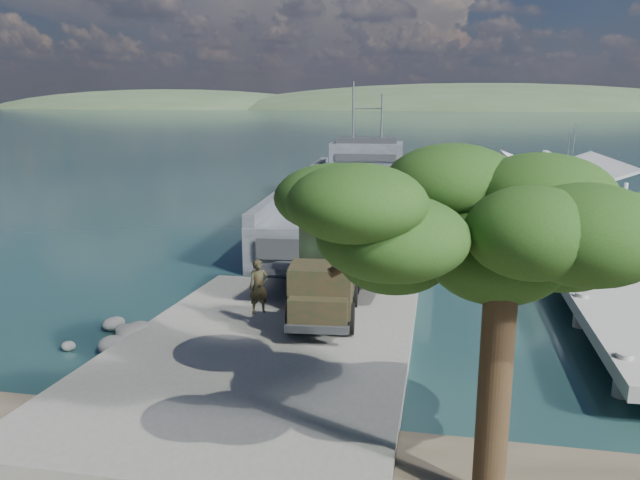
% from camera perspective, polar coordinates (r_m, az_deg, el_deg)
% --- Properties ---
extents(ground, '(1400.00, 1400.00, 0.00)m').
position_cam_1_polar(ground, '(23.27, -4.29, -9.46)').
color(ground, '#193C3C').
rests_on(ground, ground).
extents(boat_ramp, '(10.00, 18.00, 0.50)m').
position_cam_1_polar(boat_ramp, '(22.29, -4.98, -9.81)').
color(boat_ramp, gray).
rests_on(boat_ramp, ground).
extents(shoreline_rocks, '(3.20, 5.60, 0.90)m').
position_cam_1_polar(shoreline_rocks, '(25.93, -17.45, -7.66)').
color(shoreline_rocks, '#62625F').
rests_on(shoreline_rocks, ground).
extents(distant_headlands, '(1000.00, 240.00, 48.00)m').
position_cam_1_polar(distant_headlands, '(582.51, 15.61, 11.43)').
color(distant_headlands, '#3E5333').
rests_on(distant_headlands, ground).
extents(pier, '(6.40, 44.00, 6.10)m').
position_cam_1_polar(pier, '(40.83, 20.98, 1.77)').
color(pier, '#A4A39A').
rests_on(pier, ground).
extents(landing_craft, '(11.56, 38.04, 11.16)m').
position_cam_1_polar(landing_craft, '(46.37, 3.50, 2.96)').
color(landing_craft, '#43484F').
rests_on(landing_craft, ground).
extents(military_truck, '(2.98, 7.52, 3.40)m').
position_cam_1_polar(military_truck, '(24.81, 0.63, -2.65)').
color(military_truck, black).
rests_on(military_truck, boat_ramp).
extents(soldier, '(0.90, 0.80, 2.06)m').
position_cam_1_polar(soldier, '(23.64, -5.60, -5.17)').
color(soldier, black).
rests_on(soldier, boat_ramp).
extents(sailboat_near, '(3.03, 5.31, 6.21)m').
position_cam_1_polar(sailboat_near, '(55.84, 21.36, 3.17)').
color(sailboat_near, white).
rests_on(sailboat_near, ground).
extents(sailboat_far, '(2.02, 5.69, 6.80)m').
position_cam_1_polar(sailboat_far, '(62.34, 21.87, 4.07)').
color(sailboat_far, white).
rests_on(sailboat_far, ground).
extents(overhang_tree, '(8.58, 7.90, 7.79)m').
position_cam_1_polar(overhang_tree, '(12.93, 13.83, 1.07)').
color(overhang_tree, black).
rests_on(overhang_tree, ground).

